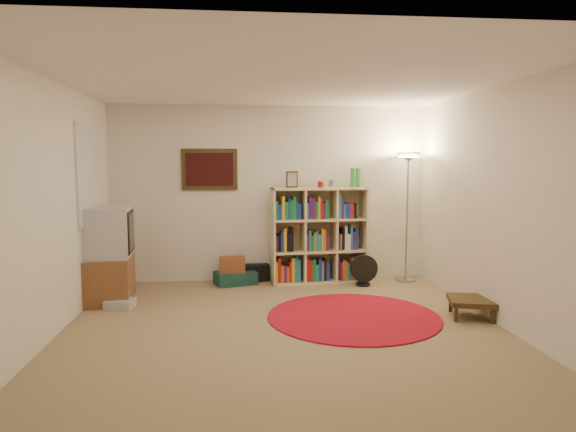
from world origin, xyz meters
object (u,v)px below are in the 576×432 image
bookshelf (317,237)px  floor_lamp (408,175)px  floor_fan (364,270)px  side_table (471,301)px  tv_stand (108,256)px  suitcase (235,278)px

bookshelf → floor_lamp: size_ratio=0.88×
bookshelf → floor_fan: 0.80m
floor_lamp → bookshelf: bearing=177.2°
bookshelf → side_table: (1.42, -1.85, -0.47)m
floor_lamp → tv_stand: floor_lamp is taller
tv_stand → bookshelf: bearing=10.3°
tv_stand → side_table: 4.29m
tv_stand → suitcase: bearing=19.6°
floor_lamp → suitcase: (-2.44, 0.03, -1.44)m
tv_stand → suitcase: 1.76m
floor_fan → tv_stand: (-3.30, -0.44, 0.34)m
bookshelf → floor_fan: bearing=-31.5°
suitcase → side_table: (2.58, -1.81, 0.09)m
floor_fan → floor_lamp: bearing=15.7°
floor_lamp → tv_stand: bearing=-170.3°
floor_lamp → side_table: floor_lamp is taller
bookshelf → tv_stand: 2.81m
floor_fan → suitcase: (-1.76, 0.27, -0.13)m
floor_lamp → floor_fan: (-0.68, -0.25, -1.31)m
floor_fan → side_table: size_ratio=0.76×
suitcase → side_table: 3.16m
suitcase → tv_stand: bearing=-172.9°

